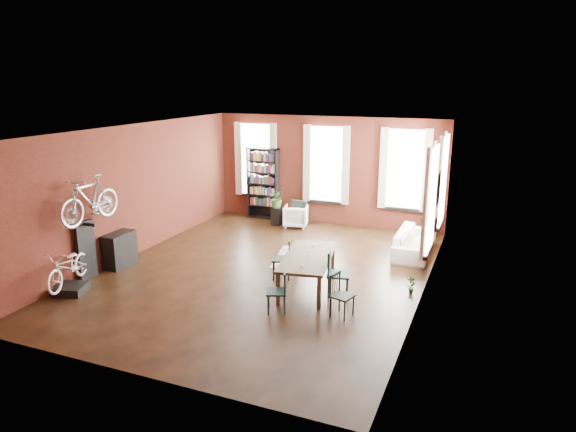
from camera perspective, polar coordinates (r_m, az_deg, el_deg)
The scene contains 19 objects.
room at distance 11.58m, azimuth -0.41°, elevation 4.51°, with size 9.00×9.04×3.22m.
dining_table at distance 10.76m, azimuth 2.21°, elevation -6.21°, with size 0.94×2.08×0.71m, color brown.
dining_chair_a at distance 9.68m, azimuth -1.31°, elevation -8.40°, with size 0.37×0.37×0.80m, color #1C3C3D.
dining_chair_b at distance 11.24m, azimuth -0.74°, elevation -4.77°, with size 0.41×0.41×0.89m, color #202E1B.
dining_chair_c at distance 9.55m, azimuth 6.05°, elevation -8.80°, with size 0.37×0.37×0.81m, color black.
dining_chair_d at distance 10.32m, azimuth 5.62°, elevation -6.45°, with size 0.45×0.45×0.97m, color #193837.
bookshelf at distance 15.98m, azimuth -2.76°, elevation 3.65°, with size 1.00×0.32×2.20m, color black.
white_armchair at distance 15.14m, azimuth 0.87°, elevation 0.09°, with size 0.67×0.63×0.69m, color silver.
cream_sofa at distance 13.17m, azimuth 13.93°, elevation -2.39°, with size 2.08×0.61×0.81m, color beige.
striped_rug at distance 12.61m, azimuth 1.07°, elevation -4.63°, with size 1.04×1.67×0.01m, color black.
bike_trainer at distance 11.50m, azimuth -22.97°, elevation -7.47°, with size 0.57×0.57×0.17m, color black.
bike_wall_rack at distance 11.96m, azimuth -21.51°, elevation -3.58°, with size 0.16×0.60×1.30m, color black.
console_table at distance 12.58m, azimuth -18.21°, elevation -3.57°, with size 0.40×0.80×0.80m, color black.
plant_stand at distance 15.34m, azimuth -1.28°, elevation -0.02°, with size 0.27×0.27×0.53m, color black.
plant_by_sofa at distance 14.81m, azimuth 15.68°, elevation -1.60°, with size 0.38×0.68×0.31m, color #365F26.
plant_small at distance 10.88m, azimuth 13.47°, elevation -8.02°, with size 0.20×0.37×0.13m, color #2F5923.
bicycle_floor at distance 11.27m, azimuth -23.41°, elevation -3.46°, with size 0.52×0.79×1.50m, color white.
bicycle_hung at distance 11.42m, azimuth -21.31°, elevation 3.32°, with size 0.47×1.00×1.66m, color #A5A8AD.
plant_on_stand at distance 15.22m, azimuth -1.20°, elevation 1.74°, with size 0.51×0.56×0.44m, color #376026.
Camera 1 is at (4.64, -9.89, 4.25)m, focal length 32.00 mm.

